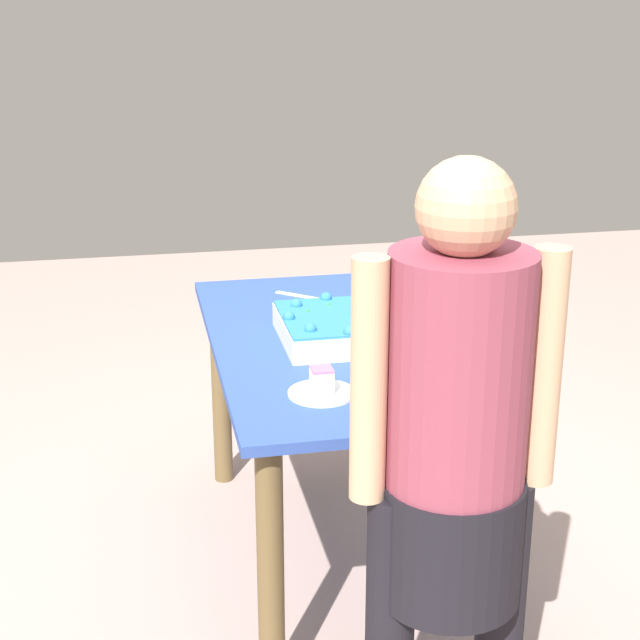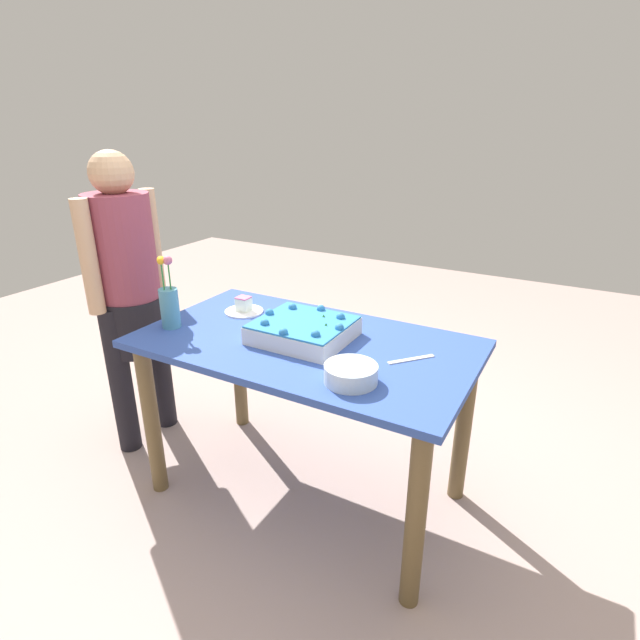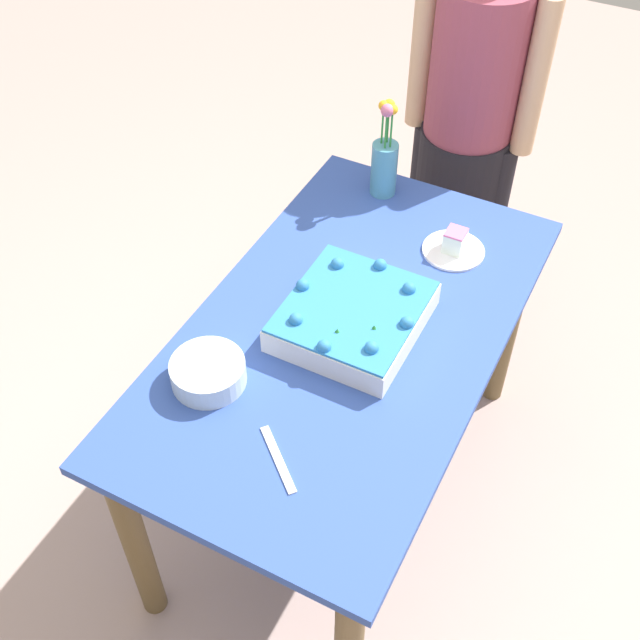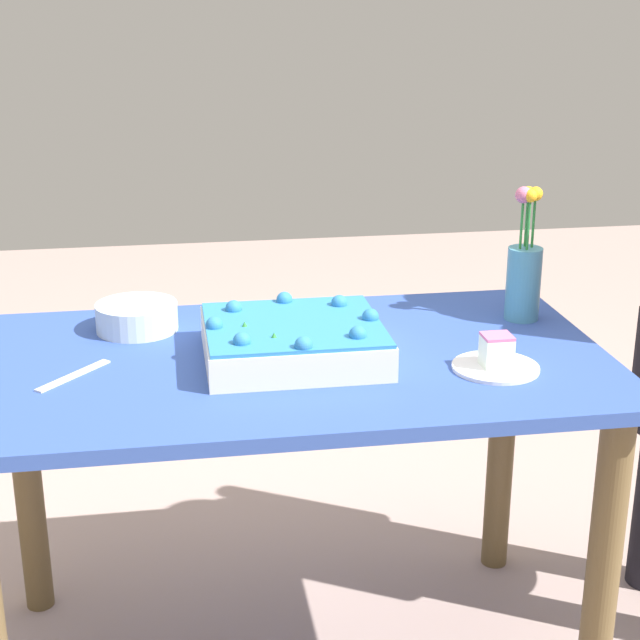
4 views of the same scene
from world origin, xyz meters
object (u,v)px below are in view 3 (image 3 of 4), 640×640
at_px(sheet_cake, 353,316).
at_px(cake_knife, 278,459).
at_px(serving_plate_with_slice, 454,246).
at_px(fruit_bowl, 208,372).
at_px(person_standing, 470,116).
at_px(flower_vase, 384,162).

distance_m(sheet_cake, cake_knife, 0.46).
height_order(sheet_cake, serving_plate_with_slice, sheet_cake).
distance_m(fruit_bowl, person_standing, 1.32).
height_order(sheet_cake, person_standing, person_standing).
height_order(fruit_bowl, person_standing, person_standing).
xyz_separation_m(fruit_bowl, person_standing, (-1.30, 0.20, 0.05)).
bearing_deg(sheet_cake, flower_vase, -163.38).
height_order(sheet_cake, cake_knife, sheet_cake).
relative_size(sheet_cake, serving_plate_with_slice, 2.07).
relative_size(fruit_bowl, person_standing, 0.12).
distance_m(sheet_cake, flower_vase, 0.60).
bearing_deg(cake_knife, serving_plate_with_slice, 124.24).
bearing_deg(sheet_cake, serving_plate_with_slice, 162.24).
relative_size(cake_knife, flower_vase, 0.61).
height_order(flower_vase, person_standing, person_standing).
height_order(cake_knife, fruit_bowl, fruit_bowl).
bearing_deg(person_standing, flower_vase, -17.76).
bearing_deg(flower_vase, sheet_cake, 16.62).
bearing_deg(fruit_bowl, cake_knife, 64.92).
xyz_separation_m(cake_knife, person_standing, (-1.43, -0.07, 0.08)).
bearing_deg(fruit_bowl, sheet_cake, 144.61).
bearing_deg(sheet_cake, fruit_bowl, -35.39).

